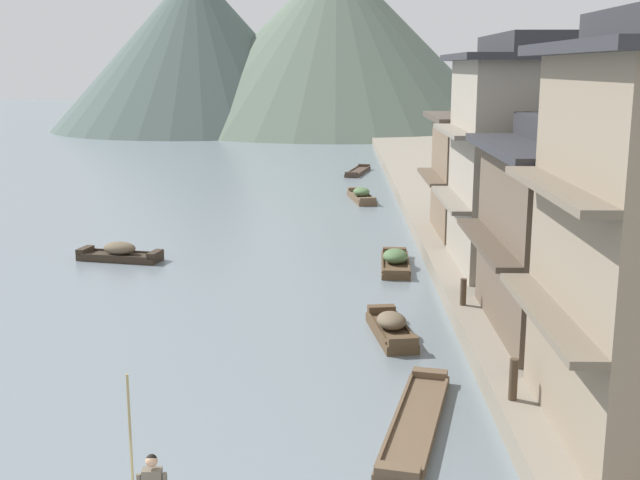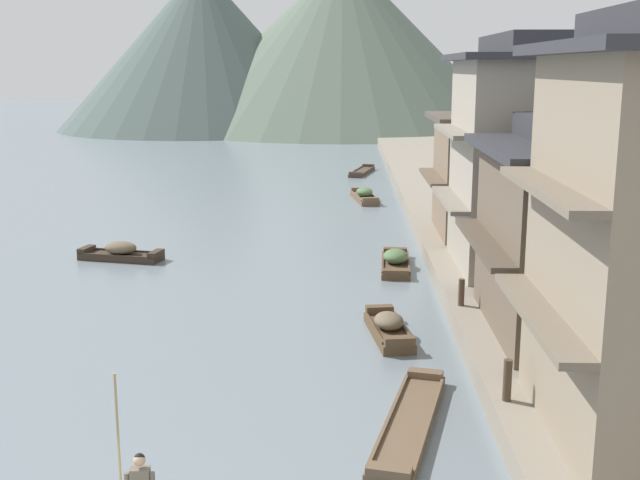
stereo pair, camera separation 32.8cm
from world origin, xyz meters
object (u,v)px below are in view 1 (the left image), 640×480
at_px(boat_moored_nearest, 361,196).
at_px(house_waterfront_second, 593,229).
at_px(boat_midriver_upstream, 120,253).
at_px(boat_moored_third, 395,261).
at_px(mooring_post_dock_mid, 463,292).
at_px(mooring_post_dock_near, 513,379).
at_px(boat_moored_far, 416,422).
at_px(house_waterfront_tall, 531,155).
at_px(boat_midriver_drifting, 391,328).
at_px(house_waterfront_narrow, 490,168).
at_px(boat_moored_second, 358,172).

bearing_deg(boat_moored_nearest, house_waterfront_second, -77.76).
relative_size(boat_midriver_upstream, house_waterfront_second, 0.50).
height_order(boat_moored_nearest, boat_moored_third, boat_moored_nearest).
relative_size(house_waterfront_second, mooring_post_dock_mid, 8.57).
bearing_deg(mooring_post_dock_near, mooring_post_dock_mid, 90.00).
xyz_separation_m(boat_moored_far, mooring_post_dock_mid, (2.24, 7.70, 0.96)).
bearing_deg(boat_moored_third, boat_moored_far, -92.17).
xyz_separation_m(boat_moored_third, house_waterfront_tall, (4.86, -2.13, 4.66)).
relative_size(boat_midriver_upstream, house_waterfront_tall, 0.44).
bearing_deg(house_waterfront_second, boat_midriver_drifting, 170.05).
bearing_deg(boat_midriver_drifting, boat_moored_far, -88.57).
distance_m(boat_midriver_drifting, mooring_post_dock_mid, 2.85).
relative_size(boat_midriver_drifting, house_waterfront_narrow, 0.54).
bearing_deg(boat_moored_nearest, boat_moored_second, 89.61).
xyz_separation_m(boat_midriver_drifting, mooring_post_dock_mid, (2.40, 1.33, 0.79)).
xyz_separation_m(boat_moored_second, boat_moored_third, (0.84, -30.32, 0.14)).
bearing_deg(boat_moored_second, house_waterfront_tall, -80.03).
bearing_deg(boat_moored_far, boat_midriver_upstream, 124.88).
relative_size(boat_moored_far, boat_midriver_upstream, 1.52).
bearing_deg(house_waterfront_tall, mooring_post_dock_near, -103.97).
bearing_deg(house_waterfront_tall, house_waterfront_second, -89.52).
relative_size(boat_moored_far, mooring_post_dock_near, 5.81).
height_order(boat_moored_second, house_waterfront_narrow, house_waterfront_narrow).
bearing_deg(house_waterfront_second, boat_moored_far, -135.64).
bearing_deg(boat_moored_second, boat_midriver_upstream, -110.59).
bearing_deg(house_waterfront_second, boat_moored_third, 116.78).
relative_size(boat_moored_second, house_waterfront_second, 0.75).
distance_m(boat_moored_second, mooring_post_dock_near, 45.40).
bearing_deg(boat_moored_second, boat_moored_third, -88.42).
distance_m(boat_moored_far, boat_midriver_drifting, 6.38).
relative_size(boat_moored_third, house_waterfront_second, 0.57).
relative_size(boat_moored_far, mooring_post_dock_mid, 6.56).
bearing_deg(mooring_post_dock_near, boat_moored_second, 93.16).
bearing_deg(house_waterfront_second, house_waterfront_tall, 90.48).
xyz_separation_m(house_waterfront_narrow, mooring_post_dock_mid, (-2.92, -11.76, -2.57)).
height_order(boat_moored_nearest, house_waterfront_tall, house_waterfront_tall).
xyz_separation_m(house_waterfront_second, house_waterfront_tall, (-0.06, 7.64, 1.30)).
bearing_deg(boat_midriver_upstream, house_waterfront_tall, -10.68).
bearing_deg(boat_moored_third, mooring_post_dock_mid, -77.40).
relative_size(boat_moored_nearest, boat_moored_third, 1.08).
relative_size(boat_moored_far, house_waterfront_second, 0.77).
bearing_deg(boat_moored_second, boat_moored_far, -89.67).
relative_size(house_waterfront_second, mooring_post_dock_near, 7.59).
relative_size(boat_moored_second, boat_moored_third, 1.32).
height_order(boat_midriver_drifting, mooring_post_dock_near, mooring_post_dock_near).
height_order(boat_midriver_upstream, house_waterfront_tall, house_waterfront_tall).
xyz_separation_m(boat_moored_nearest, boat_midriver_upstream, (-10.92, -16.20, 0.02)).
relative_size(boat_moored_third, boat_moored_far, 0.74).
relative_size(house_waterfront_tall, mooring_post_dock_mid, 9.93).
distance_m(boat_midriver_drifting, house_waterfront_second, 6.65).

